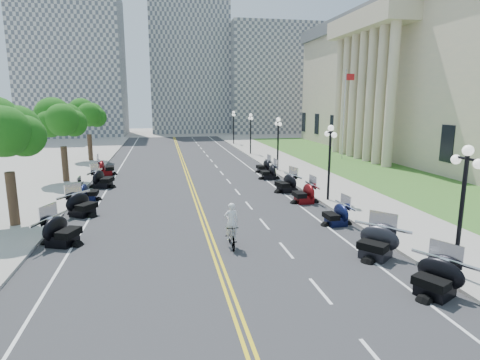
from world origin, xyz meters
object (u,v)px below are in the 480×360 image
civic_building (457,81)px  motorcycle_n_3 (436,276)px  bicycle (231,236)px  cyclist_rider (231,205)px  flagpole (344,115)px

civic_building → motorcycle_n_3: 40.74m
civic_building → bicycle: civic_building is taller
bicycle → cyclist_rider: (0.00, 0.00, 1.45)m
civic_building → flagpole: civic_building is taller
civic_building → bicycle: size_ratio=27.11×
civic_building → cyclist_rider: 40.63m
motorcycle_n_3 → cyclist_rider: (-6.13, 5.93, 1.28)m
flagpole → motorcycle_n_3: flagpole is taller
motorcycle_n_3 → civic_building: bearing=113.2°
bicycle → cyclist_rider: bearing=0.0°
flagpole → bicycle: 30.77m
flagpole → bicycle: bearing=-124.3°
flagpole → cyclist_rider: bearing=-124.3°
motorcycle_n_3 → bicycle: bearing=-162.0°
flagpole → motorcycle_n_3: size_ratio=4.79×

